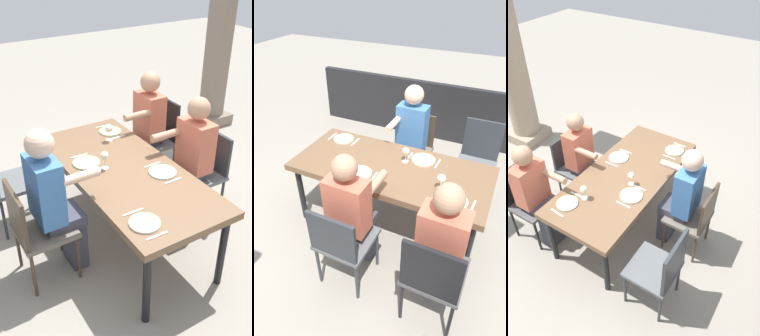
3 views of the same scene
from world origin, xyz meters
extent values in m
plane|color=gray|center=(0.00, 0.00, 0.00)|extent=(16.00, 16.00, 0.00)
cube|color=brown|center=(0.00, 0.00, 0.71)|extent=(1.94, 0.87, 0.06)
cylinder|color=black|center=(-0.89, 0.35, 0.34)|extent=(0.06, 0.06, 0.68)
cylinder|color=black|center=(0.89, 0.35, 0.34)|extent=(0.06, 0.06, 0.68)
cylinder|color=black|center=(-0.89, -0.35, 0.34)|extent=(0.06, 0.06, 0.68)
cylinder|color=black|center=(0.89, -0.35, 0.34)|extent=(0.06, 0.06, 0.68)
cube|color=#4F4F50|center=(-0.72, 0.77, 0.48)|extent=(0.44, 0.44, 0.04)
cube|color=black|center=(-0.72, 0.97, 0.71)|extent=(0.42, 0.03, 0.46)
cylinder|color=black|center=(-0.91, 0.58, 0.23)|extent=(0.03, 0.03, 0.46)
cylinder|color=black|center=(-0.53, 0.58, 0.23)|extent=(0.03, 0.03, 0.46)
cylinder|color=black|center=(-0.91, 0.96, 0.23)|extent=(0.03, 0.03, 0.46)
cylinder|color=black|center=(-0.53, 0.96, 0.23)|extent=(0.03, 0.03, 0.46)
cube|color=#5B5E61|center=(-0.72, -0.77, 0.47)|extent=(0.44, 0.44, 0.04)
cube|color=#2D3338|center=(-0.72, -0.97, 0.71)|extent=(0.42, 0.03, 0.49)
cylinder|color=#2D3338|center=(-0.53, -0.58, 0.23)|extent=(0.03, 0.03, 0.45)
cylinder|color=#2D3338|center=(-0.91, -0.58, 0.23)|extent=(0.03, 0.03, 0.45)
cylinder|color=#2D3338|center=(-0.53, -0.96, 0.23)|extent=(0.03, 0.03, 0.45)
cylinder|color=#2D3338|center=(-0.91, -0.96, 0.23)|extent=(0.03, 0.03, 0.45)
cube|color=#5B5E61|center=(0.06, 0.77, 0.46)|extent=(0.44, 0.44, 0.04)
cube|color=#2D3338|center=(0.06, 0.97, 0.67)|extent=(0.42, 0.03, 0.41)
cylinder|color=#2D3338|center=(-0.13, 0.58, 0.22)|extent=(0.03, 0.03, 0.44)
cylinder|color=#2D3338|center=(0.25, 0.58, 0.22)|extent=(0.03, 0.03, 0.44)
cylinder|color=#2D3338|center=(-0.13, 0.96, 0.22)|extent=(0.03, 0.03, 0.44)
cylinder|color=#2D3338|center=(0.25, 0.96, 0.22)|extent=(0.03, 0.03, 0.44)
cube|color=#6A6158|center=(0.06, -0.77, 0.46)|extent=(0.44, 0.44, 0.04)
cube|color=#473828|center=(0.06, -0.97, 0.67)|extent=(0.42, 0.03, 0.44)
cylinder|color=#473828|center=(0.25, -0.58, 0.22)|extent=(0.03, 0.03, 0.44)
cylinder|color=#473828|center=(-0.13, -0.58, 0.22)|extent=(0.03, 0.03, 0.44)
cylinder|color=#473828|center=(0.25, -0.96, 0.22)|extent=(0.03, 0.03, 0.44)
cylinder|color=#473828|center=(-0.13, -0.96, 0.22)|extent=(0.03, 0.03, 0.44)
cube|color=#3F3F4C|center=(-0.72, 0.54, 0.23)|extent=(0.24, 0.14, 0.46)
cube|color=#3F3F4C|center=(-0.72, 0.63, 0.51)|extent=(0.28, 0.32, 0.10)
cube|color=#CC664C|center=(-0.72, 0.74, 0.80)|extent=(0.34, 0.20, 0.49)
sphere|color=tan|center=(-0.72, 0.74, 1.17)|extent=(0.21, 0.21, 0.21)
cylinder|color=tan|center=(-0.58, 0.50, 0.91)|extent=(0.07, 0.30, 0.07)
cube|color=#3F3F4C|center=(0.06, -0.53, 0.23)|extent=(0.24, 0.14, 0.46)
cube|color=#3F3F4C|center=(0.06, -0.62, 0.51)|extent=(0.28, 0.32, 0.10)
cube|color=#3F72B2|center=(0.06, -0.73, 0.82)|extent=(0.34, 0.20, 0.53)
sphere|color=beige|center=(0.06, -0.73, 1.21)|extent=(0.21, 0.21, 0.21)
cylinder|color=beige|center=(0.20, -0.49, 0.94)|extent=(0.07, 0.30, 0.07)
cube|color=#3F3F4C|center=(0.06, 0.52, 0.23)|extent=(0.24, 0.14, 0.46)
cube|color=#3F3F4C|center=(0.06, 0.61, 0.51)|extent=(0.28, 0.32, 0.10)
cube|color=#CC664C|center=(0.06, 0.72, 0.80)|extent=(0.34, 0.20, 0.48)
sphere|color=tan|center=(0.06, 0.72, 1.16)|extent=(0.20, 0.20, 0.20)
cylinder|color=tan|center=(-0.08, 0.48, 0.91)|extent=(0.07, 0.30, 0.07)
cube|color=tan|center=(0.66, 2.44, 0.08)|extent=(0.56, 0.56, 0.16)
cylinder|color=tan|center=(0.66, 2.44, 1.47)|extent=(0.43, 0.43, 2.61)
cylinder|color=silver|center=(-0.69, 0.25, 0.75)|extent=(0.23, 0.23, 0.01)
torus|color=#A0BE77|center=(-0.69, 0.25, 0.76)|extent=(0.23, 0.23, 0.01)
cylinder|color=white|center=(-0.53, 0.15, 0.75)|extent=(0.06, 0.06, 0.00)
cylinder|color=white|center=(-0.53, 0.15, 0.79)|extent=(0.01, 0.01, 0.09)
sphere|color=#F2EFCC|center=(-0.53, 0.15, 0.87)|extent=(0.08, 0.08, 0.08)
cube|color=silver|center=(-0.84, 0.25, 0.75)|extent=(0.03, 0.17, 0.01)
cube|color=silver|center=(-0.54, 0.25, 0.75)|extent=(0.02, 0.17, 0.01)
cylinder|color=silver|center=(-0.25, -0.24, 0.75)|extent=(0.24, 0.24, 0.01)
torus|color=#A0BE77|center=(-0.25, -0.24, 0.76)|extent=(0.24, 0.24, 0.01)
cylinder|color=white|center=(-0.09, -0.14, 0.75)|extent=(0.06, 0.06, 0.00)
cylinder|color=white|center=(-0.09, -0.14, 0.79)|extent=(0.01, 0.01, 0.09)
sphere|color=#F2EFCC|center=(-0.09, -0.14, 0.87)|extent=(0.07, 0.07, 0.07)
cube|color=silver|center=(-0.40, -0.24, 0.75)|extent=(0.02, 0.17, 0.01)
cube|color=silver|center=(-0.10, -0.24, 0.75)|extent=(0.02, 0.17, 0.01)
cylinder|color=white|center=(0.22, 0.24, 0.75)|extent=(0.24, 0.24, 0.01)
torus|color=#A9CD91|center=(0.22, 0.24, 0.76)|extent=(0.24, 0.24, 0.01)
cube|color=silver|center=(0.07, 0.24, 0.75)|extent=(0.02, 0.17, 0.01)
cube|color=silver|center=(0.37, 0.24, 0.75)|extent=(0.02, 0.17, 0.01)
cylinder|color=white|center=(0.70, -0.26, 0.75)|extent=(0.23, 0.23, 0.01)
torus|color=#A4C786|center=(0.70, -0.26, 0.76)|extent=(0.23, 0.23, 0.01)
cube|color=silver|center=(0.55, -0.26, 0.75)|extent=(0.02, 0.17, 0.01)
cube|color=silver|center=(0.85, -0.26, 0.75)|extent=(0.02, 0.17, 0.01)
camera|label=1|loc=(2.45, -1.47, 2.49)|focal=41.90mm
camera|label=2|loc=(-0.93, 2.18, 2.38)|focal=31.29mm
camera|label=3|loc=(-2.24, -1.53, 3.06)|focal=33.96mm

